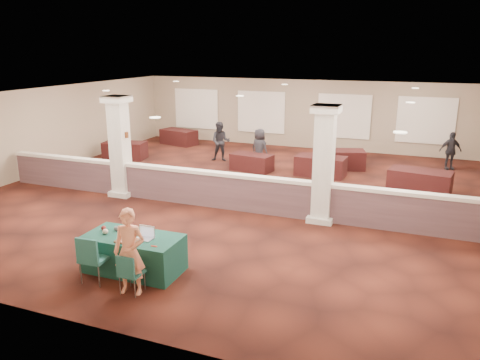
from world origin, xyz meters
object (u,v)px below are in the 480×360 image
at_px(near_table, 134,253).
at_px(woman, 130,252).
at_px(far_table_front_center, 252,162).
at_px(far_table_back_center, 321,166).
at_px(far_table_front_right, 420,182).
at_px(attendee_b, 326,157).
at_px(attendee_a, 221,142).
at_px(far_table_back_left, 179,137).
at_px(conf_chair_main, 129,271).
at_px(attendee_d, 259,148).
at_px(far_table_back_right, 341,159).
at_px(conf_chair_side, 92,256).
at_px(far_table_front_left, 125,150).
at_px(attendee_c, 450,151).

bearing_deg(near_table, woman, -59.67).
distance_m(far_table_front_center, far_table_back_center, 2.67).
height_order(far_table_front_right, attendee_b, attendee_b).
distance_m(woman, attendee_a, 11.12).
bearing_deg(far_table_front_center, attendee_b, -0.60).
relative_size(far_table_back_left, far_table_back_center, 0.99).
bearing_deg(conf_chair_main, far_table_front_center, 96.58).
bearing_deg(attendee_d, far_table_back_left, -10.50).
distance_m(near_table, far_table_front_center, 8.95).
bearing_deg(attendee_d, far_table_back_right, -141.48).
xyz_separation_m(conf_chair_main, far_table_front_center, (-1.05, 9.81, -0.16)).
bearing_deg(far_table_back_right, far_table_back_left, 166.83).
distance_m(conf_chair_side, attendee_b, 10.08).
distance_m(near_table, far_table_back_left, 13.67).
xyz_separation_m(woman, far_table_front_left, (-6.86, 9.71, -0.50)).
bearing_deg(attendee_c, attendee_b, -168.01).
height_order(conf_chair_side, attendee_a, attendee_a).
distance_m(far_table_front_right, far_table_back_left, 12.06).
relative_size(far_table_back_left, far_table_back_right, 0.98).
relative_size(conf_chair_side, woman, 0.59).
bearing_deg(woman, far_table_front_left, 113.10).
height_order(woman, far_table_front_center, woman).
xyz_separation_m(conf_chair_side, far_table_back_center, (2.56, 9.91, -0.23)).
xyz_separation_m(far_table_front_left, far_table_front_center, (5.81, 0.05, -0.04)).
height_order(conf_chair_main, far_table_front_left, conf_chair_main).
relative_size(conf_chair_side, attendee_d, 0.65).
xyz_separation_m(woman, attendee_a, (-2.80, 10.76, -0.03)).
height_order(near_table, attendee_b, attendee_b).
distance_m(far_table_front_right, far_table_back_center, 3.63).
bearing_deg(far_table_front_center, far_table_back_left, 145.59).
bearing_deg(attendee_b, conf_chair_main, -50.41).
relative_size(conf_chair_main, far_table_front_center, 0.52).
xyz_separation_m(conf_chair_side, far_table_front_left, (-5.91, 9.66, -0.24)).
bearing_deg(far_table_back_right, attendee_d, -160.74).
distance_m(conf_chair_main, far_table_front_center, 9.87).
relative_size(woman, attendee_b, 1.08).
bearing_deg(woman, far_table_front_center, 84.01).
relative_size(woman, far_table_back_right, 0.94).
bearing_deg(far_table_front_center, attendee_c, 22.69).
distance_m(woman, far_table_back_center, 10.10).
bearing_deg(attendee_d, attendee_b, -171.66).
relative_size(far_table_front_right, attendee_d, 1.23).
bearing_deg(conf_chair_side, far_table_front_center, 87.02).
bearing_deg(conf_chair_side, far_table_front_left, 117.87).
relative_size(far_table_front_right, attendee_c, 1.30).
relative_size(far_table_back_left, attendee_a, 1.08).
height_order(conf_chair_side, woman, woman).
xyz_separation_m(far_table_back_left, far_table_back_center, (7.77, -3.30, 0.00)).
height_order(far_table_front_center, far_table_back_right, far_table_back_right).
distance_m(far_table_front_center, far_table_back_left, 6.19).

